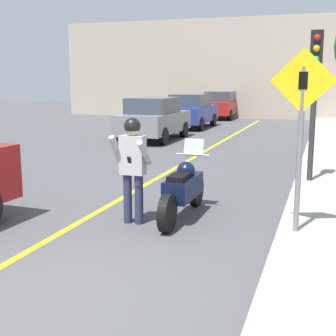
{
  "coord_description": "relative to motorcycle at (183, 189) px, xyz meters",
  "views": [
    {
      "loc": [
        3.2,
        -3.95,
        2.32
      ],
      "look_at": [
        0.61,
        3.68,
        0.81
      ],
      "focal_mm": 50.0,
      "sensor_mm": 36.0,
      "label": 1
    }
  ],
  "objects": [
    {
      "name": "ground_plane",
      "position": [
        -0.95,
        -3.49,
        -0.5
      ],
      "size": [
        80.0,
        80.0,
        0.0
      ],
      "primitive_type": "plane",
      "color": "#4C4C4F"
    },
    {
      "name": "road_center_line",
      "position": [
        -1.55,
        2.51,
        -0.5
      ],
      "size": [
        0.12,
        36.0,
        0.01
      ],
      "color": "yellow",
      "rests_on": "ground"
    },
    {
      "name": "building_backdrop",
      "position": [
        -0.95,
        22.51,
        2.58
      ],
      "size": [
        28.0,
        1.2,
        6.16
      ],
      "color": "#B2A38E",
      "rests_on": "ground"
    },
    {
      "name": "motorcycle",
      "position": [
        0.0,
        0.0,
        0.0
      ],
      "size": [
        0.62,
        2.28,
        1.29
      ],
      "color": "black",
      "rests_on": "ground"
    },
    {
      "name": "person_biker",
      "position": [
        -0.68,
        -0.59,
        0.57
      ],
      "size": [
        0.59,
        0.48,
        1.74
      ],
      "color": "#282D4C",
      "rests_on": "ground"
    },
    {
      "name": "crossing_sign",
      "position": [
        1.91,
        -0.61,
        1.23
      ],
      "size": [
        0.91,
        0.08,
        2.63
      ],
      "color": "slate",
      "rests_on": "sidewalk_curb"
    },
    {
      "name": "traffic_light",
      "position": [
        1.96,
        3.16,
        1.9
      ],
      "size": [
        0.26,
        0.3,
        3.22
      ],
      "color": "#2D2D30",
      "rests_on": "sidewalk_curb"
    },
    {
      "name": "parked_car_grey",
      "position": [
        -4.21,
        9.9,
        0.36
      ],
      "size": [
        1.88,
        4.2,
        1.68
      ],
      "color": "black",
      "rests_on": "ground"
    },
    {
      "name": "parked_car_blue",
      "position": [
        -4.19,
        15.14,
        0.36
      ],
      "size": [
        1.88,
        4.2,
        1.68
      ],
      "color": "black",
      "rests_on": "ground"
    },
    {
      "name": "parked_car_red",
      "position": [
        -4.04,
        21.31,
        0.36
      ],
      "size": [
        1.88,
        4.2,
        1.68
      ],
      "color": "black",
      "rests_on": "ground"
    }
  ]
}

